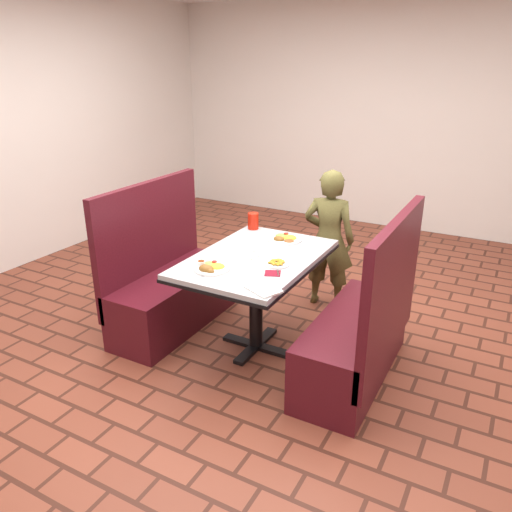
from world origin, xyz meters
name	(u,v)px	position (x,y,z in m)	size (l,w,h in m)	color
room	(256,83)	(0.00, 0.00, 1.91)	(7.00, 7.04, 2.82)	brown
dining_table	(256,268)	(0.00, 0.00, 0.65)	(0.81, 1.21, 0.75)	#ADAFB2
booth_bench_left	(170,287)	(-0.80, 0.00, 0.33)	(0.47, 1.20, 1.17)	#4D111A
booth_bench_right	(361,335)	(0.80, 0.00, 0.33)	(0.47, 1.20, 1.17)	#4D111A
diner_person	(329,239)	(0.19, 0.96, 0.61)	(0.44, 0.29, 1.22)	brown
near_dinner_plate	(211,266)	(-0.14, -0.36, 0.78)	(0.24, 0.24, 0.07)	white
far_dinner_plate	(285,237)	(0.04, 0.40, 0.77)	(0.26, 0.26, 0.07)	white
plantain_plate	(277,263)	(0.20, -0.07, 0.76)	(0.18, 0.18, 0.03)	white
maroon_napkin	(273,273)	(0.25, -0.22, 0.75)	(0.10, 0.10, 0.00)	maroon
spoon_utensil	(278,272)	(0.27, -0.19, 0.75)	(0.01, 0.12, 0.00)	silver
red_tumbler	(253,221)	(-0.32, 0.53, 0.82)	(0.09, 0.09, 0.13)	red
paper_napkin	(264,289)	(0.31, -0.48, 0.76)	(0.20, 0.15, 0.01)	white
knife_utensil	(223,269)	(-0.07, -0.33, 0.76)	(0.01, 0.16, 0.00)	#BABABF
fork_utensil	(212,273)	(-0.10, -0.42, 0.76)	(0.01, 0.16, 0.00)	silver
lettuce_shreds	(265,254)	(0.04, 0.06, 0.75)	(0.28, 0.32, 0.00)	#99C34E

